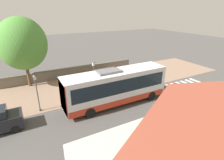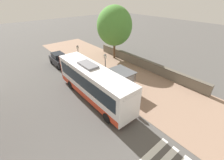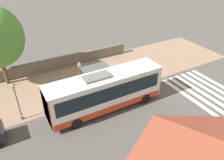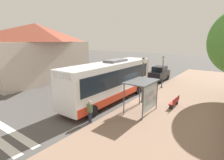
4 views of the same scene
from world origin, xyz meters
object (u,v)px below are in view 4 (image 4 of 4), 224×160
(pedestrian, at_px, (90,110))
(street_lamp_far, at_px, (163,69))
(bus, at_px, (111,80))
(bus_shelter, at_px, (143,86))
(street_lamp_near, at_px, (143,76))
(bench, at_px, (175,102))
(parked_car_behind_bus, at_px, (159,74))

(pedestrian, xyz_separation_m, street_lamp_far, (-0.74, -11.91, 1.35))
(bus, height_order, pedestrian, bus)
(bus, height_order, street_lamp_far, bus)
(bus_shelter, height_order, street_lamp_near, street_lamp_near)
(bus_shelter, height_order, bench, bus_shelter)
(bus, xyz_separation_m, street_lamp_near, (-2.66, -1.32, 0.50))
(bus_shelter, distance_m, street_lamp_far, 8.24)
(bench, bearing_deg, bus, 19.41)
(street_lamp_near, distance_m, street_lamp_far, 6.06)
(bench, height_order, street_lamp_near, street_lamp_near)
(bench, height_order, street_lamp_far, street_lamp_far)
(bench, relative_size, street_lamp_far, 0.48)
(bench, xyz_separation_m, parked_car_behind_bus, (4.91, -9.00, 0.50))
(bus, relative_size, pedestrian, 6.83)
(bench, height_order, parked_car_behind_bus, parked_car_behind_bus)
(pedestrian, distance_m, street_lamp_far, 12.01)
(pedestrian, bearing_deg, bench, -121.14)
(bus_shelter, xyz_separation_m, parked_car_behind_bus, (3.18, -11.67, -1.17))
(pedestrian, distance_m, street_lamp_near, 6.17)
(pedestrian, relative_size, street_lamp_far, 0.42)
(street_lamp_near, height_order, street_lamp_far, street_lamp_near)
(bus, distance_m, street_lamp_far, 7.72)
(bench, bearing_deg, street_lamp_far, -59.77)
(street_lamp_near, relative_size, street_lamp_far, 1.09)
(street_lamp_near, bearing_deg, bench, -167.84)
(bus_shelter, bearing_deg, street_lamp_far, -79.93)
(pedestrian, xyz_separation_m, bench, (-3.91, -6.47, -0.46))
(street_lamp_near, bearing_deg, street_lamp_far, -86.58)
(pedestrian, bearing_deg, street_lamp_near, -100.66)
(pedestrian, height_order, street_lamp_near, street_lamp_near)
(pedestrian, bearing_deg, bus_shelter, -119.88)
(pedestrian, relative_size, street_lamp_near, 0.39)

